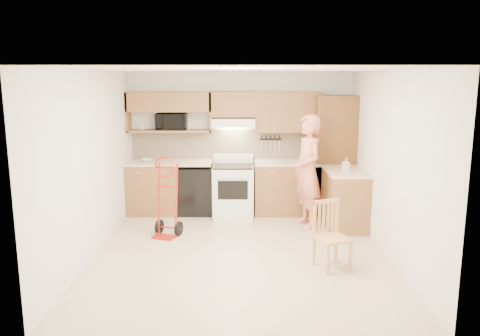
{
  "coord_description": "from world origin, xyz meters",
  "views": [
    {
      "loc": [
        0.01,
        -6.26,
        2.4
      ],
      "look_at": [
        0.0,
        0.5,
        1.1
      ],
      "focal_mm": 35.27,
      "sensor_mm": 36.0,
      "label": 1
    }
  ],
  "objects_px": {
    "person": "(307,172)",
    "hand_truck": "(166,201)",
    "dining_chair": "(333,236)",
    "range": "(233,186)",
    "microwave": "(171,121)"
  },
  "relations": [
    {
      "from": "person",
      "to": "dining_chair",
      "type": "xyz_separation_m",
      "value": [
        0.09,
        -1.72,
        -0.48
      ]
    },
    {
      "from": "microwave",
      "to": "person",
      "type": "distance_m",
      "value": 2.58
    },
    {
      "from": "microwave",
      "to": "person",
      "type": "bearing_deg",
      "value": -21.41
    },
    {
      "from": "microwave",
      "to": "hand_truck",
      "type": "distance_m",
      "value": 1.79
    },
    {
      "from": "person",
      "to": "hand_truck",
      "type": "xyz_separation_m",
      "value": [
        -2.21,
        -0.49,
        -0.36
      ]
    },
    {
      "from": "person",
      "to": "range",
      "type": "bearing_deg",
      "value": -133.4
    },
    {
      "from": "range",
      "to": "dining_chair",
      "type": "height_order",
      "value": "range"
    },
    {
      "from": "hand_truck",
      "to": "dining_chair",
      "type": "relative_size",
      "value": 1.3
    },
    {
      "from": "person",
      "to": "hand_truck",
      "type": "relative_size",
      "value": 1.64
    },
    {
      "from": "dining_chair",
      "to": "microwave",
      "type": "bearing_deg",
      "value": 110.51
    },
    {
      "from": "range",
      "to": "hand_truck",
      "type": "relative_size",
      "value": 0.94
    },
    {
      "from": "range",
      "to": "person",
      "type": "height_order",
      "value": "person"
    },
    {
      "from": "microwave",
      "to": "dining_chair",
      "type": "bearing_deg",
      "value": -47.24
    },
    {
      "from": "range",
      "to": "microwave",
      "type": "bearing_deg",
      "value": 164.89
    },
    {
      "from": "microwave",
      "to": "hand_truck",
      "type": "bearing_deg",
      "value": -85.83
    }
  ]
}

